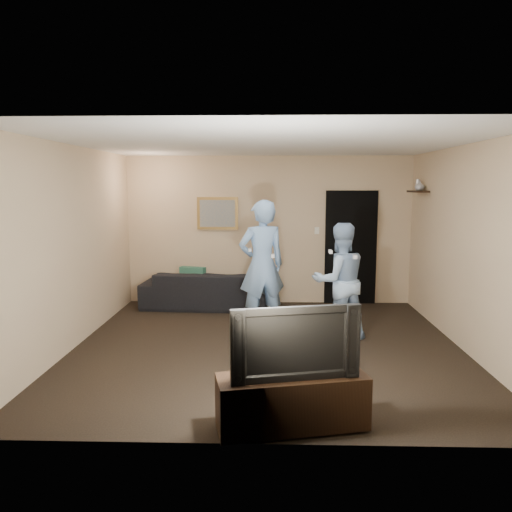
{
  "coord_description": "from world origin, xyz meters",
  "views": [
    {
      "loc": [
        0.04,
        -6.3,
        2.08
      ],
      "look_at": [
        -0.16,
        0.3,
        1.15
      ],
      "focal_mm": 35.0,
      "sensor_mm": 36.0,
      "label": 1
    }
  ],
  "objects_px": {
    "wii_player_right": "(340,281)",
    "sofa": "(206,289)",
    "tv_console": "(292,401)",
    "television": "(293,340)",
    "wii_player_left": "(262,265)"
  },
  "relations": [
    {
      "from": "tv_console",
      "to": "television",
      "type": "height_order",
      "value": "television"
    },
    {
      "from": "sofa",
      "to": "wii_player_left",
      "type": "relative_size",
      "value": 1.14
    },
    {
      "from": "tv_console",
      "to": "wii_player_right",
      "type": "distance_m",
      "value": 2.81
    },
    {
      "from": "sofa",
      "to": "wii_player_left",
      "type": "distance_m",
      "value": 1.72
    },
    {
      "from": "television",
      "to": "wii_player_right",
      "type": "distance_m",
      "value": 2.76
    },
    {
      "from": "wii_player_right",
      "to": "sofa",
      "type": "bearing_deg",
      "value": 141.01
    },
    {
      "from": "sofa",
      "to": "wii_player_right",
      "type": "relative_size",
      "value": 1.35
    },
    {
      "from": "tv_console",
      "to": "wii_player_left",
      "type": "bearing_deg",
      "value": 83.43
    },
    {
      "from": "sofa",
      "to": "wii_player_left",
      "type": "bearing_deg",
      "value": 131.28
    },
    {
      "from": "wii_player_left",
      "to": "wii_player_right",
      "type": "distance_m",
      "value": 1.16
    },
    {
      "from": "sofa",
      "to": "tv_console",
      "type": "distance_m",
      "value": 4.52
    },
    {
      "from": "tv_console",
      "to": "television",
      "type": "relative_size",
      "value": 1.17
    },
    {
      "from": "tv_console",
      "to": "wii_player_left",
      "type": "distance_m",
      "value": 3.16
    },
    {
      "from": "sofa",
      "to": "wii_player_left",
      "type": "xyz_separation_m",
      "value": [
        0.99,
        -1.26,
        0.63
      ]
    },
    {
      "from": "television",
      "to": "wii_player_right",
      "type": "relative_size",
      "value": 0.69
    }
  ]
}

